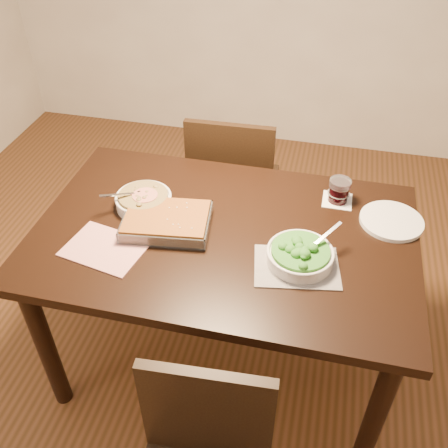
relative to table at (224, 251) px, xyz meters
name	(u,v)px	position (x,y,z in m)	size (l,w,h in m)	color
ground	(224,354)	(0.00, 0.00, -0.65)	(4.00, 4.00, 0.00)	#442B13
table	(224,251)	(0.00, 0.00, 0.00)	(1.40, 0.90, 0.75)	black
magazine_a	(105,248)	(-0.39, -0.19, 0.10)	(0.27, 0.20, 0.01)	#B7343B
magazine_b	(297,267)	(0.28, -0.13, 0.10)	(0.29, 0.20, 0.01)	#24232B
coaster	(337,200)	(0.40, 0.28, 0.10)	(0.11, 0.11, 0.00)	white
stew_bowl	(144,200)	(-0.34, 0.08, 0.13)	(0.22, 0.22, 0.08)	silver
broccoli_bowl	(300,255)	(0.29, -0.10, 0.13)	(0.23, 0.23, 0.09)	silver
baking_dish	(167,221)	(-0.21, -0.02, 0.12)	(0.34, 0.27, 0.06)	silver
wine_tumbler	(339,190)	(0.40, 0.28, 0.15)	(0.08, 0.08, 0.09)	black
dinner_plate	(391,221)	(0.60, 0.19, 0.10)	(0.24, 0.24, 0.02)	silver
chair_far	(233,183)	(-0.11, 0.67, -0.16)	(0.43, 0.43, 0.88)	black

